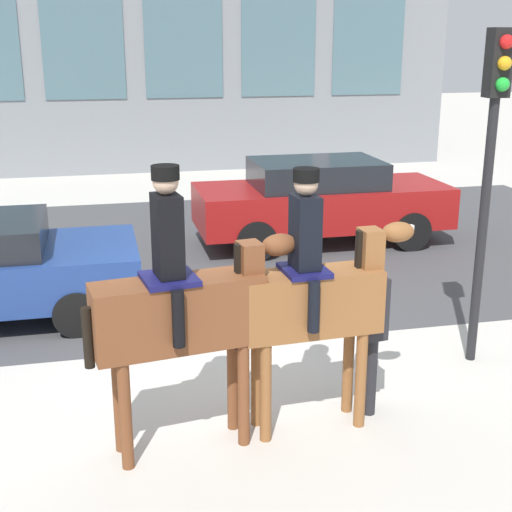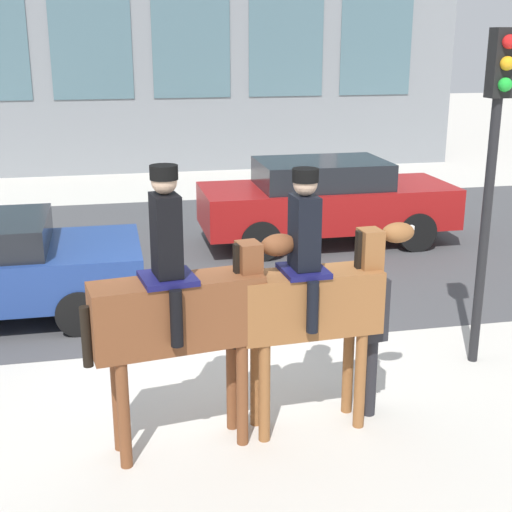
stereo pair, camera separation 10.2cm
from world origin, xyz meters
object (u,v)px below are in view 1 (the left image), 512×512
at_px(mounted_horse_companion, 314,295).
at_px(pedestrian_bystander, 368,322).
at_px(mounted_horse_lead, 182,307).
at_px(street_car_far_lane, 321,200).
at_px(traffic_light, 491,146).

xyz_separation_m(mounted_horse_companion, pedestrian_bystander, (0.62, 0.15, -0.39)).
relative_size(mounted_horse_lead, street_car_far_lane, 0.58).
relative_size(mounted_horse_companion, pedestrian_bystander, 1.54).
bearing_deg(mounted_horse_lead, pedestrian_bystander, -0.17).
bearing_deg(street_car_far_lane, mounted_horse_lead, -117.52).
xyz_separation_m(pedestrian_bystander, traffic_light, (1.70, 0.87, 1.58)).
distance_m(mounted_horse_companion, pedestrian_bystander, 0.74).
relative_size(street_car_far_lane, traffic_light, 1.22).
distance_m(mounted_horse_lead, street_car_far_lane, 7.27).
height_order(mounted_horse_companion, pedestrian_bystander, mounted_horse_companion).
xyz_separation_m(pedestrian_bystander, street_car_far_lane, (1.47, 6.15, -0.15)).
xyz_separation_m(mounted_horse_companion, traffic_light, (2.31, 1.02, 1.19)).
relative_size(mounted_horse_lead, mounted_horse_companion, 1.04).
bearing_deg(traffic_light, mounted_horse_lead, -162.30).
height_order(mounted_horse_lead, traffic_light, traffic_light).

